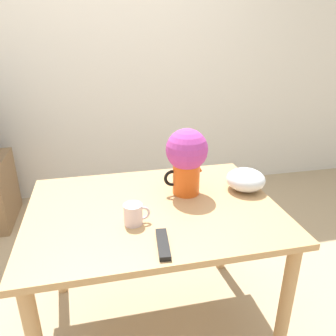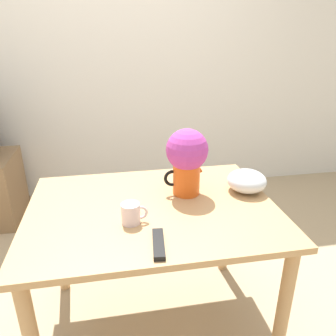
{
  "view_description": "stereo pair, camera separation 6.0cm",
  "coord_description": "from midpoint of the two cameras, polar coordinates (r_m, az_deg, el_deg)",
  "views": [
    {
      "loc": [
        -0.13,
        -1.4,
        1.52
      ],
      "look_at": [
        0.19,
        0.05,
        0.89
      ],
      "focal_mm": 35.0,
      "sensor_mm": 36.0,
      "label": 1
    },
    {
      "loc": [
        -0.07,
        -1.41,
        1.52
      ],
      "look_at": [
        0.19,
        0.05,
        0.89
      ],
      "focal_mm": 35.0,
      "sensor_mm": 36.0,
      "label": 2
    }
  ],
  "objects": [
    {
      "name": "ground_plane",
      "position": [
        2.07,
        -4.61,
        -24.41
      ],
      "size": [
        12.0,
        12.0,
        0.0
      ],
      "primitive_type": "plane",
      "color": "tan"
    },
    {
      "name": "wall_back",
      "position": [
        3.13,
        -8.87,
        18.53
      ],
      "size": [
        8.0,
        0.05,
        2.6
      ],
      "color": "silver",
      "rests_on": "ground_plane"
    },
    {
      "name": "table",
      "position": [
        1.62,
        -1.57,
        -10.04
      ],
      "size": [
        1.17,
        0.87,
        0.75
      ],
      "color": "tan",
      "rests_on": "ground_plane"
    },
    {
      "name": "flower_vase",
      "position": [
        1.61,
        4.35,
        1.86
      ],
      "size": [
        0.22,
        0.21,
        0.34
      ],
      "color": "#E05619",
      "rests_on": "table"
    },
    {
      "name": "coffee_mug",
      "position": [
        1.42,
        -5.19,
        -7.89
      ],
      "size": [
        0.12,
        0.08,
        0.09
      ],
      "color": "silver",
      "rests_on": "table"
    },
    {
      "name": "white_bowl",
      "position": [
        1.74,
        14.51,
        -2.2
      ],
      "size": [
        0.2,
        0.2,
        0.11
      ],
      "color": "silver",
      "rests_on": "table"
    },
    {
      "name": "remote_control",
      "position": [
        1.3,
        -0.31,
        -13.08
      ],
      "size": [
        0.06,
        0.19,
        0.02
      ],
      "color": "black",
      "rests_on": "table"
    }
  ]
}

